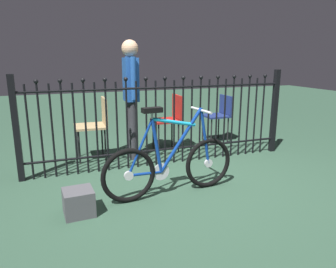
% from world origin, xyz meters
% --- Properties ---
extents(ground_plane, '(20.00, 20.00, 0.00)m').
position_xyz_m(ground_plane, '(0.00, 0.00, 0.00)').
color(ground_plane, '#2F4E3B').
extents(iron_fence, '(3.62, 0.07, 1.24)m').
position_xyz_m(iron_fence, '(-0.06, 0.75, 0.62)').
color(iron_fence, black).
rests_on(iron_fence, ground).
extents(bicycle, '(1.48, 0.40, 0.95)m').
position_xyz_m(bicycle, '(-0.25, -0.21, 0.33)').
color(bicycle, black).
rests_on(bicycle, ground).
extents(chair_red, '(0.41, 0.41, 0.86)m').
position_xyz_m(chair_red, '(0.32, 1.34, 0.53)').
color(chair_red, black).
rests_on(chair_red, ground).
extents(chair_navy, '(0.40, 0.40, 0.79)m').
position_xyz_m(chair_navy, '(1.30, 1.57, 0.49)').
color(chair_navy, black).
rests_on(chair_navy, ground).
extents(chair_tan, '(0.45, 0.45, 0.87)m').
position_xyz_m(chair_tan, '(-0.81, 1.29, 0.54)').
color(chair_tan, black).
rests_on(chair_tan, ground).
extents(person_visitor, '(0.22, 0.48, 1.65)m').
position_xyz_m(person_visitor, '(-0.33, 1.17, 0.99)').
color(person_visitor, '#2D2D33').
rests_on(person_visitor, ground).
extents(display_crate, '(0.29, 0.29, 0.24)m').
position_xyz_m(display_crate, '(-1.21, -0.33, 0.12)').
color(display_crate, '#4C4C51').
rests_on(display_crate, ground).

